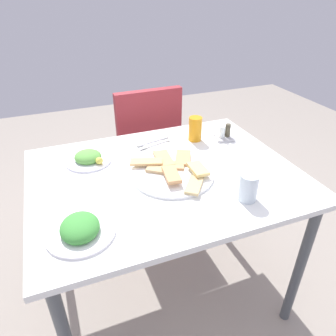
# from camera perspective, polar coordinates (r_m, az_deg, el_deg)

# --- Properties ---
(ground_plane) EXTENTS (6.00, 6.00, 0.00)m
(ground_plane) POSITION_cam_1_polar(r_m,az_deg,el_deg) (1.83, -0.42, -21.19)
(ground_plane) COLOR gray
(dining_table) EXTENTS (1.11, 0.86, 0.75)m
(dining_table) POSITION_cam_1_polar(r_m,az_deg,el_deg) (1.36, -0.52, -3.91)
(dining_table) COLOR white
(dining_table) RESTS_ON ground_plane
(dining_chair) EXTENTS (0.43, 0.43, 0.92)m
(dining_chair) POSITION_cam_1_polar(r_m,az_deg,el_deg) (2.05, -4.26, 4.29)
(dining_chair) COLOR maroon
(dining_chair) RESTS_ON ground_plane
(pide_platter) EXTENTS (0.34, 0.37, 0.04)m
(pide_platter) POSITION_cam_1_polar(r_m,az_deg,el_deg) (1.30, 0.89, -0.69)
(pide_platter) COLOR white
(pide_platter) RESTS_ON dining_table
(salad_plate_greens) EXTENTS (0.20, 0.20, 0.05)m
(salad_plate_greens) POSITION_cam_1_polar(r_m,az_deg,el_deg) (1.43, -14.40, 1.77)
(salad_plate_greens) COLOR white
(salad_plate_greens) RESTS_ON dining_table
(salad_plate_rice) EXTENTS (0.22, 0.22, 0.06)m
(salad_plate_rice) POSITION_cam_1_polar(r_m,az_deg,el_deg) (1.05, -15.83, -10.73)
(salad_plate_rice) COLOR white
(salad_plate_rice) RESTS_ON dining_table
(soda_can) EXTENTS (0.07, 0.07, 0.12)m
(soda_can) POSITION_cam_1_polar(r_m,az_deg,el_deg) (1.57, 5.02, 7.18)
(soda_can) COLOR orange
(soda_can) RESTS_ON dining_table
(drinking_glass) EXTENTS (0.07, 0.07, 0.11)m
(drinking_glass) POSITION_cam_1_polar(r_m,az_deg,el_deg) (1.17, 14.51, -3.47)
(drinking_glass) COLOR silver
(drinking_glass) RESTS_ON dining_table
(paper_napkin) EXTENTS (0.15, 0.15, 0.00)m
(paper_napkin) POSITION_cam_1_polar(r_m,az_deg,el_deg) (1.56, -2.65, 4.53)
(paper_napkin) COLOR white
(paper_napkin) RESTS_ON dining_table
(fork) EXTENTS (0.17, 0.06, 0.00)m
(fork) POSITION_cam_1_polar(r_m,az_deg,el_deg) (1.54, -2.43, 4.38)
(fork) COLOR silver
(fork) RESTS_ON paper_napkin
(spoon) EXTENTS (0.18, 0.06, 0.00)m
(spoon) POSITION_cam_1_polar(r_m,az_deg,el_deg) (1.57, -2.86, 4.93)
(spoon) COLOR silver
(spoon) RESTS_ON paper_napkin
(condiment_caddy) EXTENTS (0.11, 0.11, 0.08)m
(condiment_caddy) POSITION_cam_1_polar(r_m,az_deg,el_deg) (1.62, 10.37, 6.03)
(condiment_caddy) COLOR #B2B2B7
(condiment_caddy) RESTS_ON dining_table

